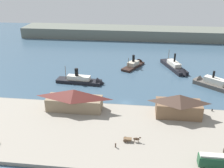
{
  "coord_description": "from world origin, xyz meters",
  "views": [
    {
      "loc": [
        4.91,
        -90.43,
        49.2
      ],
      "look_at": [
        -7.29,
        13.58,
        2.0
      ],
      "focal_mm": 40.37,
      "sensor_mm": 36.0,
      "label": 1
    }
  ],
  "objects": [
    {
      "name": "quay_promenade",
      "position": [
        0.0,
        -22.0,
        0.6
      ],
      "size": [
        110.0,
        36.0,
        1.2
      ],
      "primitive_type": "cube",
      "color": "gray",
      "rests_on": "ground"
    },
    {
      "name": "mooring_post_west",
      "position": [
        32.62,
        -4.84,
        1.65
      ],
      "size": [
        0.44,
        0.44,
        0.9
      ],
      "primitive_type": "cylinder",
      "color": "black",
      "rests_on": "quay_promenade"
    },
    {
      "name": "ferry_moored_west",
      "position": [
        37.5,
        21.06,
        1.53
      ],
      "size": [
        19.02,
        16.73,
        9.59
      ],
      "color": "#514C47",
      "rests_on": "ground"
    },
    {
      "name": "ferry_departing_north",
      "position": [
        2.34,
        43.91,
        1.18
      ],
      "size": [
        13.17,
        18.95,
        8.82
      ],
      "color": "black",
      "rests_on": "ground"
    },
    {
      "name": "pedestrian_near_west_shed",
      "position": [
        30.2,
        -28.75,
        2.01
      ],
      "size": [
        0.44,
        0.44,
        1.77
      ],
      "color": "#6B5B4C",
      "rests_on": "quay_promenade"
    },
    {
      "name": "seawall_edge",
      "position": [
        0.0,
        -3.6,
        0.5
      ],
      "size": [
        110.0,
        0.8,
        1.0
      ],
      "primitive_type": "cube",
      "color": "slate",
      "rests_on": "ground"
    },
    {
      "name": "ferry_shed_customs_shed",
      "position": [
        19.39,
        -9.41,
        5.45
      ],
      "size": [
        16.19,
        7.94,
        8.37
      ],
      "color": "brown",
      "rests_on": "quay_promenade"
    },
    {
      "name": "ground_plane",
      "position": [
        0.0,
        0.0,
        0.0
      ],
      "size": [
        320.0,
        320.0,
        0.0
      ],
      "primitive_type": "plane",
      "color": "#385166"
    },
    {
      "name": "ferry_mid_harbor",
      "position": [
        -21.03,
        17.51,
        1.28
      ],
      "size": [
        23.95,
        7.12,
        9.72
      ],
      "color": "black",
      "rests_on": "ground"
    },
    {
      "name": "ferry_outer_harbor",
      "position": [
        24.37,
        40.05,
        1.4
      ],
      "size": [
        13.84,
        25.46,
        10.34
      ],
      "color": "black",
      "rests_on": "ground"
    },
    {
      "name": "horse_cart",
      "position": [
        3.43,
        -26.83,
        2.14
      ],
      "size": [
        5.44,
        1.4,
        1.87
      ],
      "color": "brown",
      "rests_on": "quay_promenade"
    },
    {
      "name": "pedestrian_standing_center",
      "position": [
        -1.11,
        -30.1,
        1.94
      ],
      "size": [
        0.4,
        0.4,
        1.63
      ],
      "color": "#4C3D33",
      "rests_on": "quay_promenade"
    },
    {
      "name": "street_tram",
      "position": [
        26.79,
        -35.59,
        3.7
      ],
      "size": [
        10.6,
        2.76,
        4.28
      ],
      "color": "#1E4C2D",
      "rests_on": "quay_promenade"
    },
    {
      "name": "ferry_shed_east_terminal",
      "position": [
        -18.78,
        -9.44,
        5.4
      ],
      "size": [
        20.98,
        7.37,
        8.26
      ],
      "color": "#847056",
      "rests_on": "quay_promenade"
    },
    {
      "name": "far_headland",
      "position": [
        0.0,
        110.0,
        4.0
      ],
      "size": [
        180.0,
        24.0,
        8.0
      ],
      "primitive_type": "cube",
      "color": "#60665B",
      "rests_on": "ground"
    }
  ]
}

